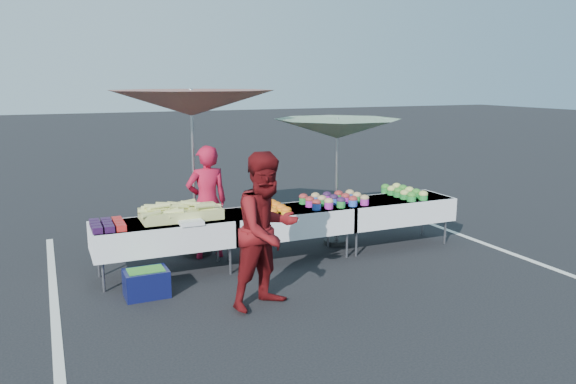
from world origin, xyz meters
name	(u,v)px	position (x,y,z in m)	size (l,w,h in m)	color
ground	(288,259)	(0.00, 0.00, 0.00)	(80.00, 80.00, 0.00)	black
stripe_left	(53,291)	(-3.20, 0.00, 0.00)	(0.10, 5.00, 0.00)	silver
stripe_right	(461,235)	(3.20, 0.00, 0.00)	(0.10, 5.00, 0.00)	silver
table_left	(164,233)	(-1.80, 0.00, 0.58)	(1.86, 0.81, 0.75)	white
table_center	(288,220)	(0.00, 0.00, 0.58)	(1.86, 0.81, 0.75)	white
table_right	(392,209)	(1.80, 0.00, 0.58)	(1.86, 0.81, 0.75)	white
berry_punnets	(107,225)	(-2.51, -0.06, 0.79)	(0.40, 0.54, 0.08)	black
corn_pile	(180,212)	(-1.56, 0.04, 0.84)	(1.16, 0.57, 0.26)	#BABC60
plastic_bags	(191,222)	(-1.50, -0.30, 0.78)	(0.30, 0.25, 0.05)	white
carrot_bowls	(266,208)	(-0.35, -0.01, 0.80)	(0.55, 0.69, 0.11)	#FFAB1C
potato_cups	(334,199)	(0.75, 0.00, 0.83)	(0.94, 0.58, 0.16)	blue
bean_baskets	(404,192)	(2.06, 0.08, 0.82)	(0.36, 0.86, 0.15)	#238C35
vendor	(207,202)	(-1.05, 0.55, 0.83)	(0.61, 0.40, 1.66)	#AD1332
customer	(267,230)	(-0.91, -1.50, 0.90)	(0.88, 0.68, 1.80)	#620E11
umbrella_left	(191,104)	(-1.17, 0.80, 2.24)	(3.16, 3.16, 2.47)	black
umbrella_right	(337,130)	(1.01, 0.40, 1.83)	(2.56, 2.56, 2.01)	black
storage_bin	(146,282)	(-2.16, -0.65, 0.18)	(0.53, 0.39, 0.34)	#0C103F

